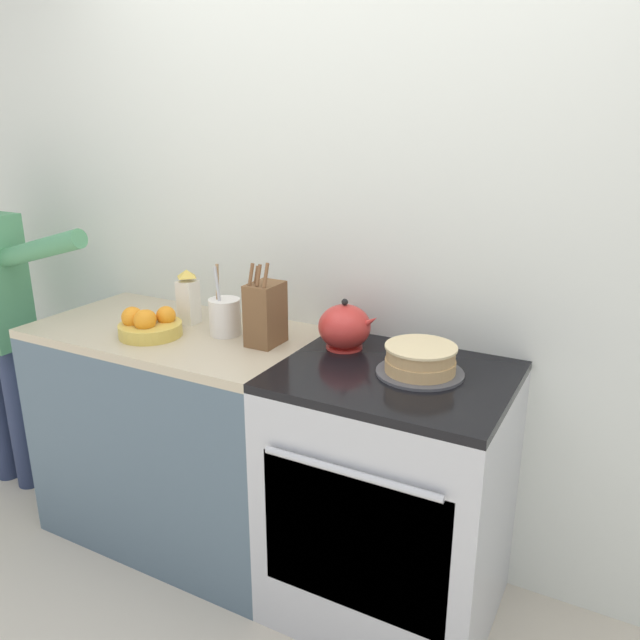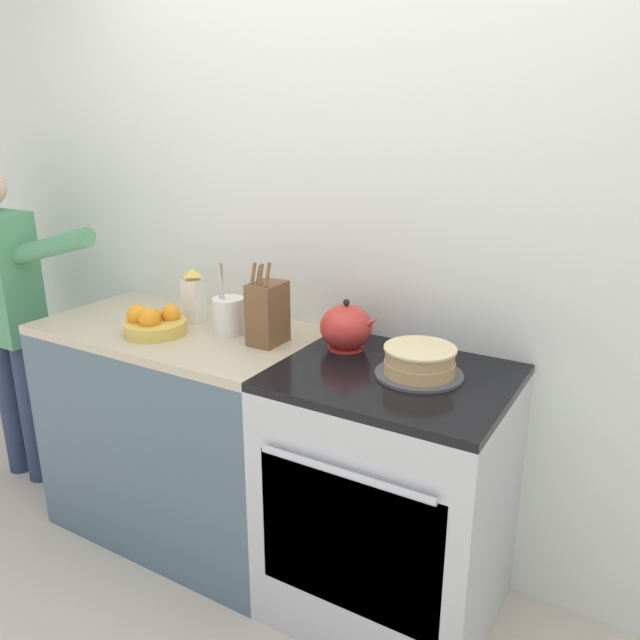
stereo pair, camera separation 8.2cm
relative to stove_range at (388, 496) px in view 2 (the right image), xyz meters
name	(u,v)px [view 2 (the right image)]	position (x,y,z in m)	size (l,w,h in m)	color
ground_plane	(274,630)	(-0.28, -0.31, -0.46)	(16.00, 16.00, 0.00)	beige
wall_back	(365,236)	(-0.28, 0.34, 0.84)	(8.00, 0.04, 2.60)	silver
counter_cabinet	(185,431)	(-0.94, 0.00, 0.00)	(1.12, 0.63, 0.93)	#4C6070
stove_range	(388,496)	(0.00, 0.00, 0.00)	(0.76, 0.66, 0.93)	#B7BABF
layer_cake	(420,362)	(0.08, 0.03, 0.51)	(0.29, 0.29, 0.10)	#4C4C51
tea_kettle	(347,327)	(-0.24, 0.13, 0.54)	(0.23, 0.19, 0.19)	red
knife_block	(268,313)	(-0.52, 0.03, 0.58)	(0.10, 0.14, 0.32)	brown
utensil_crock	(228,315)	(-0.71, 0.05, 0.54)	(0.12, 0.12, 0.27)	silver
fruit_bowl	(154,323)	(-0.96, -0.10, 0.51)	(0.24, 0.24, 0.11)	gold
milk_carton	(194,296)	(-0.93, 0.09, 0.57)	(0.07, 0.07, 0.22)	white
person_baker	(5,303)	(-1.92, -0.09, 0.44)	(0.90, 0.20, 1.52)	#283351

